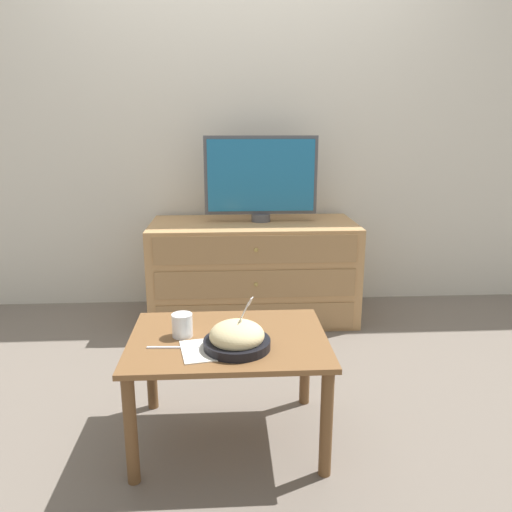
# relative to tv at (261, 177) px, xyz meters

# --- Properties ---
(ground_plane) EXTENTS (12.00, 12.00, 0.00)m
(ground_plane) POSITION_rel_tv_xyz_m (-0.13, 0.27, -0.88)
(ground_plane) COLOR #70665B
(wall_back) EXTENTS (12.00, 0.05, 2.60)m
(wall_back) POSITION_rel_tv_xyz_m (-0.13, 0.30, 0.42)
(wall_back) COLOR silver
(wall_back) RESTS_ON ground_plane
(dresser) EXTENTS (1.25, 0.58, 0.61)m
(dresser) POSITION_rel_tv_xyz_m (-0.05, -0.04, -0.58)
(dresser) COLOR tan
(dresser) RESTS_ON ground_plane
(tv) EXTENTS (0.69, 0.12, 0.52)m
(tv) POSITION_rel_tv_xyz_m (0.00, 0.00, 0.00)
(tv) COLOR #515156
(tv) RESTS_ON dresser
(coffee_table) EXTENTS (0.74, 0.54, 0.42)m
(coffee_table) POSITION_rel_tv_xyz_m (-0.21, -1.31, -0.53)
(coffee_table) COLOR brown
(coffee_table) RESTS_ON ground_plane
(takeout_bowl) EXTENTS (0.24, 0.24, 0.19)m
(takeout_bowl) POSITION_rel_tv_xyz_m (-0.18, -1.41, -0.42)
(takeout_bowl) COLOR black
(takeout_bowl) RESTS_ON coffee_table
(drink_cup) EXTENTS (0.08, 0.08, 0.09)m
(drink_cup) POSITION_rel_tv_xyz_m (-0.38, -1.29, -0.42)
(drink_cup) COLOR #9E6638
(drink_cup) RESTS_ON coffee_table
(napkin) EXTENTS (0.22, 0.22, 0.00)m
(napkin) POSITION_rel_tv_xyz_m (-0.28, -1.42, -0.46)
(napkin) COLOR silver
(napkin) RESTS_ON coffee_table
(knife) EXTENTS (0.19, 0.02, 0.01)m
(knife) POSITION_rel_tv_xyz_m (-0.41, -1.39, -0.46)
(knife) COLOR silver
(knife) RESTS_ON coffee_table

